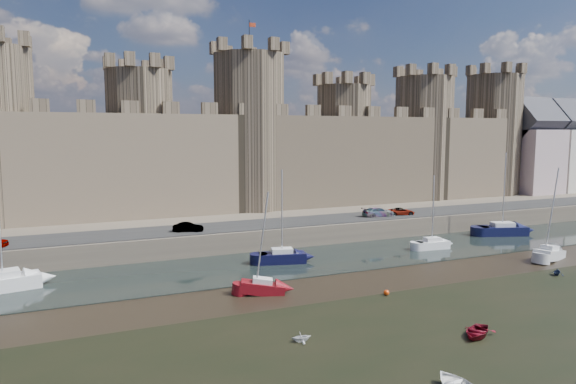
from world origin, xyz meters
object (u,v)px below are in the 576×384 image
(car_1, at_px, (188,227))
(sailboat_5, at_px, (549,253))
(car_3, at_px, (401,212))
(sailboat_3, at_px, (502,229))
(sailboat_1, at_px, (282,256))
(sailboat_2, at_px, (432,243))
(car_2, at_px, (379,212))
(sailboat_0, at_px, (3,282))
(sailboat_4, at_px, (263,286))

(car_1, bearing_deg, sailboat_5, -99.83)
(car_3, distance_m, sailboat_3, 13.80)
(sailboat_5, bearing_deg, sailboat_1, 140.10)
(sailboat_2, distance_m, sailboat_3, 14.56)
(car_2, height_order, sailboat_2, sailboat_2)
(sailboat_0, distance_m, sailboat_1, 26.51)
(car_2, height_order, sailboat_4, sailboat_4)
(sailboat_3, bearing_deg, car_2, 172.61)
(sailboat_0, relative_size, sailboat_5, 1.11)
(car_2, bearing_deg, sailboat_1, 120.83)
(sailboat_4, bearing_deg, sailboat_5, 17.25)
(car_1, bearing_deg, sailboat_0, 130.71)
(car_2, bearing_deg, car_1, 95.23)
(car_1, relative_size, sailboat_5, 0.34)
(car_3, distance_m, sailboat_0, 48.98)
(sailboat_1, distance_m, sailboat_3, 33.46)
(sailboat_0, bearing_deg, sailboat_4, -36.03)
(sailboat_0, distance_m, sailboat_2, 45.68)
(sailboat_4, xyz_separation_m, sailboat_5, (33.46, -1.15, 0.05))
(sailboat_3, height_order, sailboat_4, sailboat_3)
(car_1, distance_m, sailboat_3, 42.23)
(sailboat_4, bearing_deg, sailboat_3, 34.95)
(sailboat_5, bearing_deg, sailboat_0, 148.66)
(car_2, distance_m, sailboat_0, 45.48)
(sailboat_4, bearing_deg, car_1, 117.88)
(car_1, xyz_separation_m, sailboat_4, (2.68, -17.60, -2.39))
(sailboat_0, height_order, sailboat_5, sailboat_0)
(car_1, relative_size, car_2, 0.76)
(car_3, bearing_deg, sailboat_0, 111.12)
(car_1, height_order, sailboat_2, sailboat_2)
(sailboat_0, relative_size, sailboat_1, 1.13)
(sailboat_0, bearing_deg, sailboat_5, -22.31)
(sailboat_0, xyz_separation_m, sailboat_4, (20.94, -9.81, -0.18))
(car_3, xyz_separation_m, sailboat_2, (-2.59, -10.02, -2.29))
(sailboat_0, bearing_deg, car_3, -1.26)
(sailboat_5, bearing_deg, car_3, 87.85)
(sailboat_0, relative_size, sailboat_3, 1.01)
(sailboat_0, relative_size, sailboat_4, 1.26)
(car_3, height_order, sailboat_5, sailboat_5)
(sailboat_0, xyz_separation_m, sailboat_3, (59.90, 1.16, -0.01))
(car_2, bearing_deg, sailboat_3, -111.24)
(car_3, height_order, sailboat_4, sailboat_4)
(sailboat_4, relative_size, sailboat_5, 0.88)
(car_2, relative_size, car_3, 1.20)
(sailboat_0, distance_m, sailboat_4, 23.12)
(sailboat_1, bearing_deg, sailboat_2, 10.50)
(sailboat_3, bearing_deg, sailboat_4, -146.41)
(car_3, relative_size, sailboat_1, 0.38)
(sailboat_4, height_order, sailboat_5, sailboat_5)
(car_2, bearing_deg, sailboat_4, 131.46)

